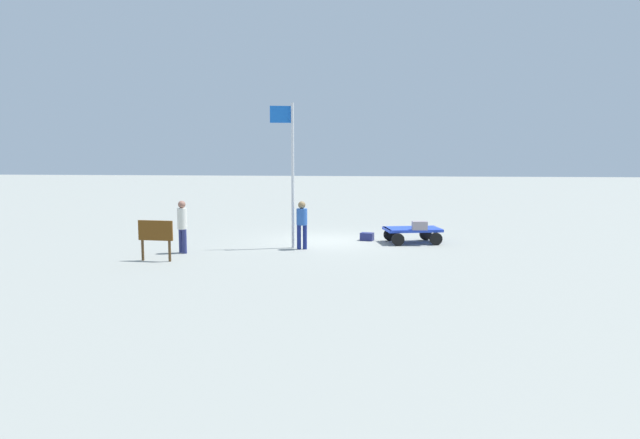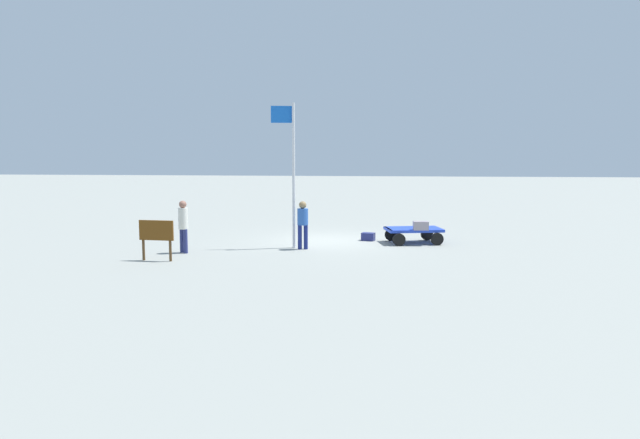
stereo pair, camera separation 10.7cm
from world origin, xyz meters
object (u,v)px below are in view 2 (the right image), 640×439
Objects in this scene: suitcase_maroon at (421,226)px; signboard at (156,234)px; luggage_cart at (413,232)px; flagpole at (291,164)px; worker_trailing at (183,223)px; suitcase_tan at (368,237)px; worker_lead at (303,221)px.

signboard reaches higher than suitcase_maroon.
luggage_cart is 1.77× the size of signboard.
flagpole reaches higher than suitcase_maroon.
signboard is at bearing 76.94° from worker_trailing.
worker_trailing is at bearing 21.32° from luggage_cart.
worker_trailing reaches higher than suitcase_tan.
worker_lead reaches higher than luggage_cart.
suitcase_tan is at bearing -14.07° from luggage_cart.
flagpole is (4.42, 1.03, 2.16)m from suitcase_maroon.
signboard reaches higher than suitcase_tan.
flagpole is (-3.32, -1.41, 1.88)m from worker_trailing.
luggage_cart is 8.07m from worker_trailing.
worker_lead is 4.82m from signboard.
worker_trailing is 1.39× the size of signboard.
luggage_cart reaches higher than suitcase_tan.
suitcase_tan is (1.86, -0.89, -0.55)m from suitcase_maroon.
suitcase_maroon is at bearing -154.49° from signboard.
flagpole is at bearing 36.85° from suitcase_tan.
suitcase_tan is 3.16m from worker_lead.
signboard is (6.22, 4.75, 0.68)m from suitcase_tan.
suitcase_maroon is at bearing -162.23° from worker_lead.
luggage_cart is at bearing -154.74° from worker_lead.
signboard is at bearing 37.38° from suitcase_tan.
suitcase_tan is 6.82m from worker_trailing.
luggage_cart is at bearing -158.68° from worker_trailing.
suitcase_maroon is 4.21m from worker_lead.
signboard is at bearing 25.51° from suitcase_maroon.
worker_lead is 1.95m from flagpole.
worker_trailing is (7.50, 2.93, 0.56)m from luggage_cart.
luggage_cart is 4.19m from worker_lead.
suitcase_maroon is 2.14m from suitcase_tan.
flagpole reaches higher than signboard.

